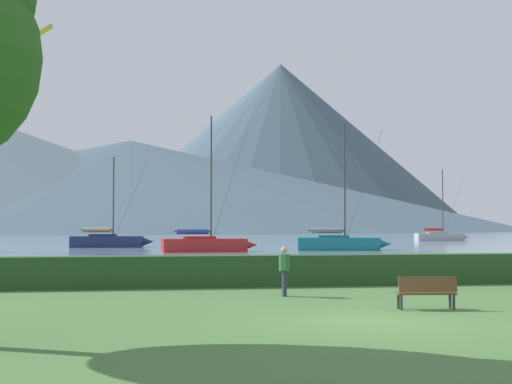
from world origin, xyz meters
TOP-DOWN VIEW (x-y plane):
  - ground_plane at (0.00, 0.00)m, footprint 1000.00×1000.00m
  - harbor_water at (0.00, 137.00)m, footprint 320.00×246.00m
  - hedge_line at (0.00, 11.00)m, footprint 80.00×1.20m
  - sailboat_slip_1 at (12.64, 48.60)m, footprint 8.65×3.83m
  - sailboat_slip_2 at (0.33, 46.97)m, footprint 8.34×2.85m
  - sailboat_slip_4 at (37.02, 83.46)m, footprint 7.75×2.78m
  - sailboat_slip_5 at (-8.25, 60.89)m, footprint 8.45×3.00m
  - park_bench_near_path at (2.23, 2.34)m, footprint 1.69×0.62m
  - person_seated_viewer at (-0.94, 6.81)m, footprint 0.36×0.57m
  - distant_hill_east_ridge at (69.23, 360.97)m, footprint 190.86×190.86m
  - distant_hill_far_shoulder at (-6.47, 299.07)m, footprint 313.12×313.12m

SIDE VIEW (x-z plane):
  - ground_plane at x=0.00m, z-range 0.00..0.00m
  - harbor_water at x=0.00m, z-range 0.00..0.00m
  - park_bench_near_path at x=2.23m, z-range 0.06..1.01m
  - hedge_line at x=0.00m, z-range 0.00..1.19m
  - sailboat_slip_4 at x=37.02m, z-range -4.37..5.65m
  - sailboat_slip_5 at x=-8.25m, z-range -3.94..5.31m
  - sailboat_slip_2 at x=0.33m, z-range -5.15..6.55m
  - sailboat_slip_1 at x=12.64m, z-range -5.03..6.46m
  - person_seated_viewer at x=-0.94m, z-range 0.15..1.80m
  - distant_hill_far_shoulder at x=-6.47m, z-range 0.00..36.74m
  - distant_hill_east_ridge at x=69.23m, z-range 0.00..84.18m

